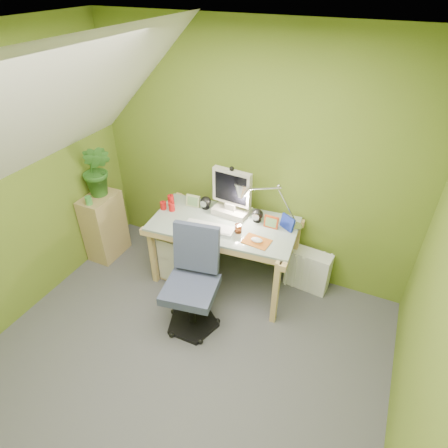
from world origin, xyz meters
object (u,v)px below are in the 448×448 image
at_px(desk, 224,253).
at_px(side_ledge, 105,226).
at_px(task_chair, 190,289).
at_px(monitor, 232,190).
at_px(desk_lamp, 279,195).
at_px(radiator, 308,270).
at_px(potted_plant, 97,170).

xyz_separation_m(desk, side_ledge, (-1.36, -0.14, 0.01)).
relative_size(side_ledge, task_chair, 0.83).
bearing_deg(monitor, side_ledge, -162.81).
relative_size(desk, desk_lamp, 2.16).
relative_size(side_ledge, radiator, 1.74).
xyz_separation_m(desk, desk_lamp, (0.45, 0.18, 0.67)).
bearing_deg(desk, task_chair, -96.61).
xyz_separation_m(monitor, desk_lamp, (0.45, 0.00, 0.06)).
bearing_deg(side_ledge, potted_plant, 72.69).
relative_size(potted_plant, radiator, 1.33).
distance_m(desk_lamp, radiator, 0.90).
bearing_deg(task_chair, side_ledge, 149.61).
xyz_separation_m(desk, monitor, (-0.00, 0.18, 0.62)).
bearing_deg(radiator, monitor, -167.36).
bearing_deg(monitor, task_chair, -86.76).
distance_m(side_ledge, radiator, 2.20).
distance_m(desk, task_chair, 0.65).
distance_m(desk, radiator, 0.85).
bearing_deg(radiator, task_chair, -125.53).
bearing_deg(radiator, desk_lamp, -158.21).
bearing_deg(side_ledge, desk_lamp, 9.90).
distance_m(desk, side_ledge, 1.37).
relative_size(monitor, side_ledge, 0.69).
bearing_deg(desk_lamp, task_chair, -134.05).
relative_size(monitor, radiator, 1.21).
height_order(monitor, potted_plant, potted_plant).
bearing_deg(desk_lamp, desk, -172.97).
height_order(potted_plant, radiator, potted_plant).
bearing_deg(task_chair, desk_lamp, 50.97).
distance_m(monitor, radiator, 1.11).
bearing_deg(task_chair, potted_plant, 147.54).
bearing_deg(side_ledge, task_chair, -20.63).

